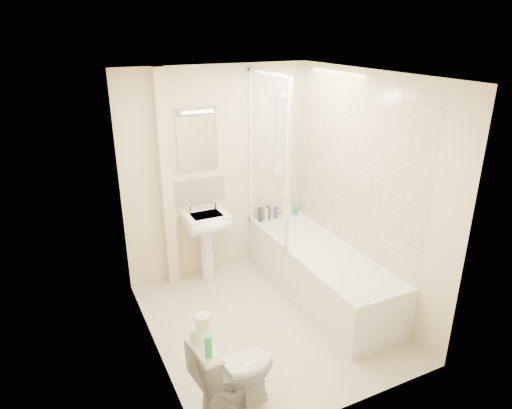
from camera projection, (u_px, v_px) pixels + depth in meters
name	position (u px, v px, depth m)	size (l,w,h in m)	color
floor	(267.00, 321.00, 4.59)	(2.50, 2.50, 0.00)	beige
wall_back	(218.00, 174.00, 5.19)	(2.20, 0.02, 2.40)	beige
wall_left	(148.00, 233.00, 3.70)	(0.02, 2.50, 2.40)	beige
wall_right	(365.00, 193.00, 4.59)	(0.02, 2.50, 2.40)	beige
ceiling	(270.00, 75.00, 3.71)	(2.20, 2.50, 0.02)	white
tile_back	(277.00, 147.00, 5.41)	(0.70, 0.01, 1.75)	beige
tile_right	(354.00, 167.00, 4.67)	(0.01, 2.10, 1.75)	beige
pipe_boxing	(166.00, 183.00, 4.89)	(0.12, 0.12, 2.40)	beige
splashback	(200.00, 191.00, 5.15)	(0.60, 0.01, 0.30)	beige
mirror	(197.00, 143.00, 4.95)	(0.46, 0.01, 0.60)	white
strip_light	(197.00, 109.00, 4.79)	(0.42, 0.07, 0.07)	silver
bathtub	(320.00, 271.00, 4.95)	(0.70, 2.10, 0.55)	white
shower_screen	(268.00, 158.00, 4.89)	(0.04, 0.92, 1.80)	white
shower_fixture	(279.00, 138.00, 5.32)	(0.10, 0.16, 0.99)	white
pedestal_sink	(208.00, 229.00, 5.10)	(0.48, 0.46, 0.93)	white
bottle_black_a	(261.00, 215.00, 5.53)	(0.06, 0.06, 0.17)	black
bottle_white_a	(266.00, 214.00, 5.56)	(0.05, 0.05, 0.16)	white
bottle_black_b	(268.00, 213.00, 5.57)	(0.06, 0.06, 0.17)	black
bottle_blue	(276.00, 213.00, 5.62)	(0.05, 0.05, 0.14)	navy
bottle_cream	(283.00, 210.00, 5.65)	(0.06, 0.06, 0.17)	#F8E5C0
bottle_white_b	(289.00, 210.00, 5.69)	(0.05, 0.05, 0.15)	white
bottle_green	(296.00, 211.00, 5.74)	(0.06, 0.06, 0.10)	green
toilet	(235.00, 371.00, 3.46)	(0.69, 0.45, 0.66)	white
toilet_roll_lower	(197.00, 334.00, 3.28)	(0.10, 0.10, 0.09)	white
toilet_roll_upper	(203.00, 321.00, 3.25)	(0.12, 0.12, 0.10)	white
green_bottle	(208.00, 346.00, 3.09)	(0.05, 0.05, 0.17)	green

